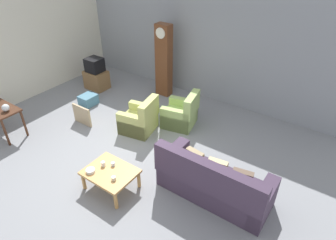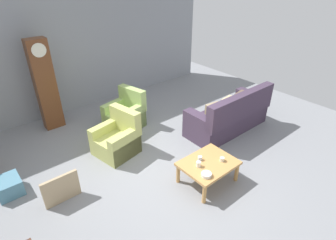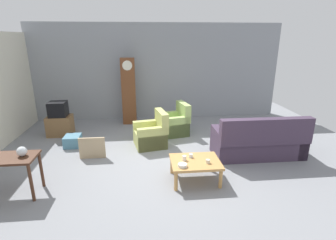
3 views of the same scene
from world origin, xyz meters
name	(u,v)px [view 2 (image 2 of 3)]	position (x,y,z in m)	size (l,w,h in m)	color
ground_plane	(160,169)	(0.00, 0.00, 0.00)	(10.40, 10.40, 0.00)	gray
garage_door_wall	(72,49)	(0.00, 3.60, 1.60)	(8.40, 0.16, 3.20)	gray
couch_floral	(229,116)	(2.17, 0.11, 0.36)	(2.10, 0.88, 1.04)	#423347
armchair_olive_near	(117,140)	(-0.34, 1.02, 0.31)	(0.92, 0.90, 0.92)	#B7BC66
armchair_olive_far	(125,115)	(0.37, 1.82, 0.31)	(0.94, 0.91, 0.92)	#A6C46C
coffee_table_wood	(208,165)	(0.45, -0.81, 0.37)	(0.96, 0.76, 0.43)	tan
grandfather_clock	(45,85)	(-0.98, 2.96, 1.07)	(0.44, 0.30, 2.13)	brown
framed_picture_leaning	(61,189)	(-1.75, 0.40, 0.26)	(0.60, 0.05, 0.51)	tan
storage_box_blue	(9,186)	(-2.40, 1.18, 0.14)	(0.40, 0.46, 0.29)	teal
cup_white_porcelain	(199,164)	(0.24, -0.77, 0.47)	(0.08, 0.08, 0.10)	white
cup_blue_rimmed	(200,158)	(0.39, -0.66, 0.46)	(0.08, 0.08, 0.07)	silver
cup_cream_tall	(222,159)	(0.67, -0.93, 0.46)	(0.09, 0.09, 0.07)	beige
bowl_white_stacked	(206,175)	(0.16, -1.03, 0.46)	(0.17, 0.17, 0.06)	white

